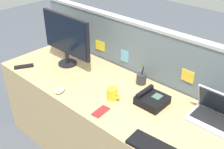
{
  "coord_description": "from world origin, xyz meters",
  "views": [
    {
      "loc": [
        1.25,
        -1.3,
        1.95
      ],
      "look_at": [
        0.0,
        0.05,
        0.87
      ],
      "focal_mm": 43.58,
      "sensor_mm": 36.0,
      "label": 1
    }
  ],
  "objects_px": {
    "cell_phone_red_case": "(101,111)",
    "coffee_mug": "(112,94)",
    "desktop_monitor": "(66,37)",
    "pen_cup": "(141,78)",
    "tv_remote": "(24,66)",
    "desk_phone": "(152,99)",
    "computer_mouse_right_hand": "(60,90)",
    "laptop": "(216,114)"
  },
  "relations": [
    {
      "from": "pen_cup",
      "to": "computer_mouse_right_hand",
      "type": "bearing_deg",
      "value": -126.02
    },
    {
      "from": "desktop_monitor",
      "to": "pen_cup",
      "type": "bearing_deg",
      "value": 14.84
    },
    {
      "from": "computer_mouse_right_hand",
      "to": "desktop_monitor",
      "type": "bearing_deg",
      "value": 116.55
    },
    {
      "from": "laptop",
      "to": "desktop_monitor",
      "type": "bearing_deg",
      "value": -173.49
    },
    {
      "from": "desk_phone",
      "to": "computer_mouse_right_hand",
      "type": "height_order",
      "value": "desk_phone"
    },
    {
      "from": "tv_remote",
      "to": "pen_cup",
      "type": "bearing_deg",
      "value": 57.7
    },
    {
      "from": "cell_phone_red_case",
      "to": "coffee_mug",
      "type": "height_order",
      "value": "coffee_mug"
    },
    {
      "from": "laptop",
      "to": "cell_phone_red_case",
      "type": "bearing_deg",
      "value": -143.55
    },
    {
      "from": "desktop_monitor",
      "to": "desk_phone",
      "type": "distance_m",
      "value": 0.97
    },
    {
      "from": "laptop",
      "to": "coffee_mug",
      "type": "distance_m",
      "value": 0.74
    },
    {
      "from": "desktop_monitor",
      "to": "laptop",
      "type": "bearing_deg",
      "value": 6.51
    },
    {
      "from": "desk_phone",
      "to": "pen_cup",
      "type": "distance_m",
      "value": 0.28
    },
    {
      "from": "pen_cup",
      "to": "tv_remote",
      "type": "relative_size",
      "value": 1.07
    },
    {
      "from": "desk_phone",
      "to": "tv_remote",
      "type": "height_order",
      "value": "desk_phone"
    },
    {
      "from": "cell_phone_red_case",
      "to": "desk_phone",
      "type": "bearing_deg",
      "value": 52.46
    },
    {
      "from": "desktop_monitor",
      "to": "pen_cup",
      "type": "xyz_separation_m",
      "value": [
        0.71,
        0.19,
        -0.23
      ]
    },
    {
      "from": "cell_phone_red_case",
      "to": "coffee_mug",
      "type": "xyz_separation_m",
      "value": [
        -0.05,
        0.18,
        0.04
      ]
    },
    {
      "from": "tv_remote",
      "to": "coffee_mug",
      "type": "bearing_deg",
      "value": 41.06
    },
    {
      "from": "desktop_monitor",
      "to": "tv_remote",
      "type": "relative_size",
      "value": 3.42
    },
    {
      "from": "computer_mouse_right_hand",
      "to": "cell_phone_red_case",
      "type": "relative_size",
      "value": 0.75
    },
    {
      "from": "laptop",
      "to": "computer_mouse_right_hand",
      "type": "xyz_separation_m",
      "value": [
        -1.04,
        -0.5,
        -0.04
      ]
    },
    {
      "from": "laptop",
      "to": "tv_remote",
      "type": "height_order",
      "value": "laptop"
    },
    {
      "from": "laptop",
      "to": "cell_phone_red_case",
      "type": "distance_m",
      "value": 0.78
    },
    {
      "from": "desktop_monitor",
      "to": "computer_mouse_right_hand",
      "type": "xyz_separation_m",
      "value": [
        0.32,
        -0.35,
        -0.26
      ]
    },
    {
      "from": "desktop_monitor",
      "to": "computer_mouse_right_hand",
      "type": "relative_size",
      "value": 5.81
    },
    {
      "from": "cell_phone_red_case",
      "to": "tv_remote",
      "type": "distance_m",
      "value": 0.98
    },
    {
      "from": "laptop",
      "to": "coffee_mug",
      "type": "relative_size",
      "value": 2.6
    },
    {
      "from": "pen_cup",
      "to": "desk_phone",
      "type": "bearing_deg",
      "value": -37.24
    },
    {
      "from": "laptop",
      "to": "desk_phone",
      "type": "distance_m",
      "value": 0.45
    },
    {
      "from": "cell_phone_red_case",
      "to": "coffee_mug",
      "type": "relative_size",
      "value": 1.1
    },
    {
      "from": "desk_phone",
      "to": "tv_remote",
      "type": "distance_m",
      "value": 1.23
    },
    {
      "from": "laptop",
      "to": "tv_remote",
      "type": "xyz_separation_m",
      "value": [
        -1.6,
        -0.48,
        -0.04
      ]
    },
    {
      "from": "desk_phone",
      "to": "pen_cup",
      "type": "relative_size",
      "value": 1.1
    },
    {
      "from": "desktop_monitor",
      "to": "laptop",
      "type": "xyz_separation_m",
      "value": [
        1.36,
        0.16,
        -0.22
      ]
    },
    {
      "from": "desk_phone",
      "to": "cell_phone_red_case",
      "type": "xyz_separation_m",
      "value": [
        -0.2,
        -0.33,
        -0.03
      ]
    },
    {
      "from": "cell_phone_red_case",
      "to": "tv_remote",
      "type": "relative_size",
      "value": 0.79
    },
    {
      "from": "laptop",
      "to": "pen_cup",
      "type": "xyz_separation_m",
      "value": [
        -0.65,
        0.03,
        -0.01
      ]
    },
    {
      "from": "tv_remote",
      "to": "laptop",
      "type": "bearing_deg",
      "value": 46.15
    },
    {
      "from": "coffee_mug",
      "to": "tv_remote",
      "type": "bearing_deg",
      "value": -168.58
    },
    {
      "from": "laptop",
      "to": "desk_phone",
      "type": "relative_size",
      "value": 1.58
    },
    {
      "from": "computer_mouse_right_hand",
      "to": "pen_cup",
      "type": "relative_size",
      "value": 0.55
    },
    {
      "from": "coffee_mug",
      "to": "desktop_monitor",
      "type": "bearing_deg",
      "value": 168.99
    }
  ]
}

